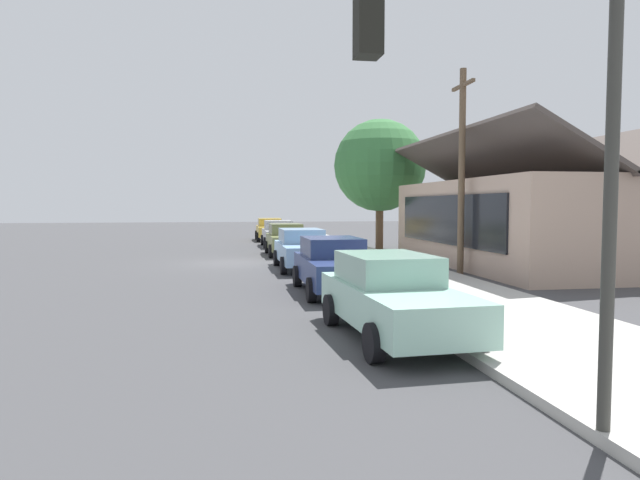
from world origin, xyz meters
TOP-DOWN VIEW (x-y plane):
  - ground_plane at (0.00, 0.00)m, footprint 120.00×120.00m
  - sidewalk_curb at (0.00, 5.60)m, footprint 60.00×4.20m
  - car_mustard at (-15.43, 2.75)m, footprint 4.46×2.07m
  - car_silver at (-9.51, 2.86)m, footprint 4.44×2.09m
  - car_olive at (-3.45, 2.67)m, footprint 4.35×2.02m
  - car_skyblue at (2.86, 2.64)m, footprint 4.89×2.06m
  - car_navy at (8.93, 2.75)m, footprint 4.61×2.06m
  - car_seafoam at (14.61, 2.80)m, footprint 4.79×2.19m
  - storefront_building at (3.07, 11.98)m, footprint 13.48×7.15m
  - shade_tree at (-6.16, 8.33)m, footprint 5.23×5.23m
  - traffic_light_main at (19.61, 2.54)m, footprint 0.37×2.79m
  - utility_pole_wooden at (5.39, 8.20)m, footprint 1.80×0.24m
  - fire_hydrant_red at (-4.04, 4.20)m, footprint 0.22×0.22m

SIDE VIEW (x-z plane):
  - ground_plane at x=0.00m, z-range 0.00..0.00m
  - sidewalk_curb at x=0.00m, z-range 0.00..0.16m
  - fire_hydrant_red at x=-4.04m, z-range 0.14..0.85m
  - car_olive at x=-3.45m, z-range 0.02..1.61m
  - car_mustard at x=-15.43m, z-range 0.02..1.61m
  - car_silver at x=-9.51m, z-range 0.02..1.61m
  - car_seafoam at x=14.61m, z-range 0.02..1.61m
  - car_navy at x=8.93m, z-range 0.02..1.61m
  - car_skyblue at x=2.86m, z-range 0.02..1.61m
  - storefront_building at x=3.07m, z-range -0.83..4.67m
  - traffic_light_main at x=19.61m, z-range 0.89..6.09m
  - utility_pole_wooden at x=5.39m, z-range 0.18..7.68m
  - shade_tree at x=-6.16m, z-range 1.08..8.49m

